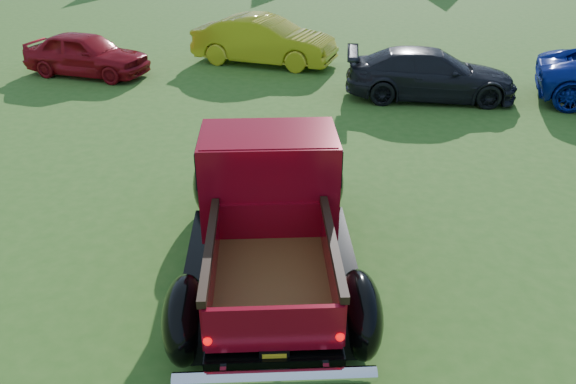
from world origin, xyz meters
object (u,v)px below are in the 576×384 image
object	(u,v)px
pickup_truck	(269,199)
show_car_red	(86,54)
show_car_yellow	(264,40)
show_car_grey	(430,74)

from	to	relation	value
pickup_truck	show_car_red	world-z (taller)	pickup_truck
show_car_red	show_car_yellow	world-z (taller)	show_car_yellow
pickup_truck	show_car_yellow	distance (m)	10.73
show_car_red	pickup_truck	bearing A→B (deg)	-131.25
pickup_truck	show_car_red	xyz separation A→B (m)	(-6.78, 8.67, -0.29)
pickup_truck	show_car_yellow	world-z (taller)	pickup_truck
show_car_red	show_car_grey	world-z (taller)	show_car_grey
show_car_red	show_car_grey	distance (m)	9.88
show_car_red	show_car_yellow	bearing A→B (deg)	-58.42
pickup_truck	show_car_yellow	xyz separation A→B (m)	(-1.78, 10.58, -0.19)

